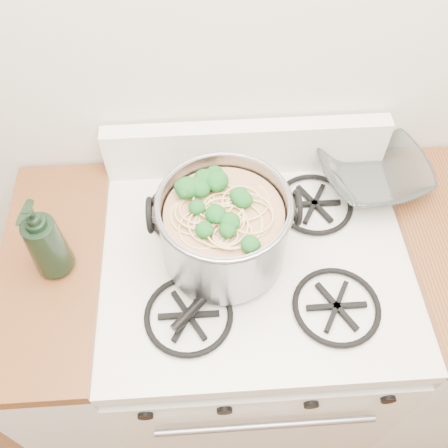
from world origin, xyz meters
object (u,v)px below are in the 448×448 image
gas_range (249,335)px  glass_bowl (370,176)px  stock_pot (224,229)px  spatula (246,254)px  bottle (44,239)px

gas_range → glass_bowl: bearing=33.6°
stock_pot → spatula: size_ratio=1.07×
stock_pot → glass_bowl: 0.47m
gas_range → glass_bowl: 0.64m
gas_range → bottle: bottle is taller
gas_range → bottle: size_ratio=3.93×
gas_range → stock_pot: 0.59m
spatula → stock_pot: bearing=-153.1°
spatula → bottle: (-0.45, 0.00, 0.10)m
stock_pot → glass_bowl: (0.41, 0.21, -0.08)m
spatula → glass_bowl: glass_bowl is taller
glass_bowl → bottle: bearing=-164.8°
spatula → glass_bowl: 0.42m
bottle → gas_range: bearing=15.4°
stock_pot → bottle: (-0.40, -0.01, 0.02)m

